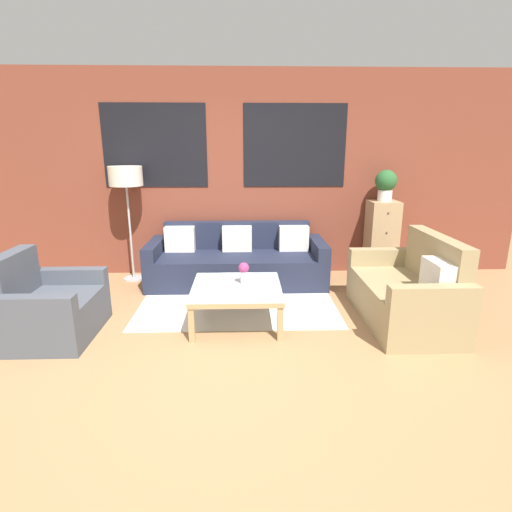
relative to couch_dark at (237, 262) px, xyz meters
name	(u,v)px	position (x,y,z in m)	size (l,w,h in m)	color
ground_plane	(218,353)	(-0.15, -1.95, -0.28)	(16.00, 16.00, 0.00)	#9E754C
wall_back_brick	(226,175)	(-0.15, 0.49, 1.13)	(8.40, 0.09, 2.80)	brown
rug	(238,301)	(0.01, -0.73, -0.28)	(2.27, 1.60, 0.00)	silver
couch_dark	(237,262)	(0.00, 0.00, 0.00)	(2.34, 0.88, 0.78)	#1E2338
settee_vintage	(408,293)	(1.80, -1.33, 0.03)	(0.80, 1.45, 0.92)	#99845B
armchair_corner	(48,309)	(-1.80, -1.55, 0.00)	(0.80, 0.95, 0.84)	#474C56
coffee_table	(237,291)	(0.01, -1.31, 0.06)	(0.91, 0.91, 0.40)	silver
floor_lamp	(126,181)	(-1.45, 0.16, 1.08)	(0.44, 0.44, 1.55)	#B2B2B7
drawer_cabinet	(381,239)	(2.02, 0.22, 0.25)	(0.39, 0.40, 1.07)	tan
potted_plant	(386,183)	(2.02, 0.22, 1.03)	(0.29, 0.29, 0.42)	silver
flower_vase	(244,271)	(0.09, -1.24, 0.26)	(0.11, 0.11, 0.23)	silver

